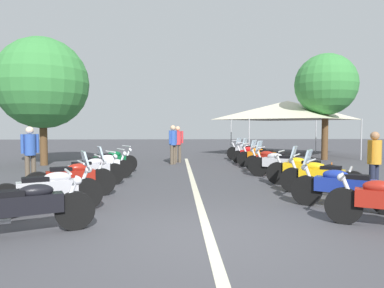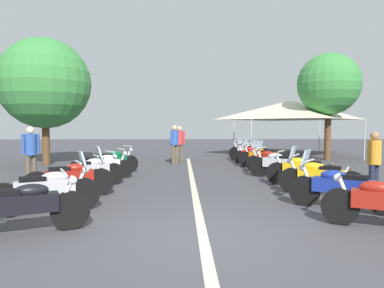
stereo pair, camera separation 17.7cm
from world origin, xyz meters
name	(u,v)px [view 2 (the right image)]	position (x,y,z in m)	size (l,w,h in m)	color
ground_plane	(203,238)	(0.00, 0.00, 0.00)	(80.00, 80.00, 0.00)	#424247
lane_centre_stripe	(193,187)	(4.54, 0.00, 0.00)	(17.02, 0.16, 0.01)	beige
motorcycle_left_row_0	(20,207)	(0.22, 2.87, 0.46)	(1.08, 2.03, 1.00)	black
motorcycle_left_row_1	(47,190)	(1.61, 3.00, 0.47)	(1.09, 1.98, 1.22)	black
motorcycle_left_row_2	(71,178)	(3.11, 3.00, 0.48)	(1.04, 2.00, 1.23)	black
motorcycle_left_row_3	(90,171)	(4.58, 2.94, 0.46)	(1.35, 1.81, 1.00)	black
motorcycle_left_row_4	(103,166)	(5.96, 2.88, 0.45)	(1.16, 1.86, 0.98)	black
motorcycle_left_row_5	(111,161)	(7.37, 2.90, 0.46)	(1.36, 1.86, 1.00)	black
motorcycle_right_row_1	(341,187)	(1.70, -2.93, 0.47)	(1.38, 1.87, 1.22)	black
motorcycle_right_row_2	(319,177)	(3.24, -3.10, 0.47)	(1.18, 1.85, 1.21)	black
motorcycle_right_row_3	(302,170)	(4.46, -3.09, 0.47)	(1.19, 1.88, 1.01)	black
motorcycle_right_row_4	(280,164)	(6.07, -2.90, 0.48)	(1.38, 1.87, 1.22)	black
motorcycle_right_row_5	(271,160)	(7.48, -2.99, 0.46)	(1.30, 1.76, 1.19)	black
motorcycle_right_row_6	(262,156)	(8.92, -2.98, 0.47)	(1.28, 1.89, 1.22)	black
motorcycle_right_row_7	(253,154)	(10.18, -2.88, 0.46)	(1.36, 1.69, 1.19)	black
motorcycle_right_row_8	(249,152)	(11.70, -2.96, 0.47)	(1.47, 1.84, 1.02)	black
traffic_cone_1	(332,172)	(5.37, -4.36, 0.29)	(0.36, 0.36, 0.61)	orange
traffic_cone_2	(350,179)	(4.00, -4.25, 0.29)	(0.36, 0.36, 0.61)	orange
bystander_0	(174,141)	(10.34, 0.67, 1.04)	(0.44, 0.36, 1.76)	brown
bystander_2	(179,141)	(11.13, 0.45, 1.01)	(0.32, 0.52, 1.72)	brown
bystander_3	(374,159)	(3.09, -4.39, 0.93)	(0.33, 0.46, 1.59)	#1E2338
bystander_4	(31,150)	(5.35, 4.90, 1.01)	(0.38, 0.42, 1.71)	brown
roadside_tree_0	(45,84)	(10.23, 6.34, 3.58)	(3.94, 3.94, 5.56)	brown
roadside_tree_1	(329,85)	(12.10, -7.05, 3.80)	(3.10, 3.10, 5.37)	brown
event_tent	(291,110)	(14.79, -5.99, 2.65)	(6.38, 6.38, 3.20)	beige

